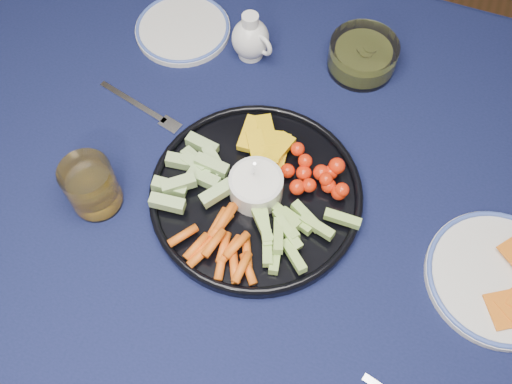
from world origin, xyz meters
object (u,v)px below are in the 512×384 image
(juice_tumbler, at_px, (92,188))
(pickle_bowl, at_px, (362,57))
(cheese_plate, at_px, (499,277))
(dining_table, at_px, (228,194))
(creamer_pitcher, at_px, (251,39))
(side_plate_extra, at_px, (183,29))
(crudite_platter, at_px, (254,192))

(juice_tumbler, bearing_deg, pickle_bowl, 52.91)
(juice_tumbler, bearing_deg, cheese_plate, 8.63)
(dining_table, distance_m, juice_tumbler, 0.25)
(creamer_pitcher, bearing_deg, juice_tumbler, -107.52)
(side_plate_extra, bearing_deg, crudite_platter, -48.30)
(creamer_pitcher, height_order, cheese_plate, creamer_pitcher)
(juice_tumbler, relative_size, side_plate_extra, 0.53)
(crudite_platter, height_order, cheese_plate, crudite_platter)
(pickle_bowl, distance_m, side_plate_extra, 0.35)
(dining_table, relative_size, cheese_plate, 7.42)
(dining_table, bearing_deg, cheese_plate, -4.05)
(crudite_platter, bearing_deg, side_plate_extra, 131.70)
(dining_table, height_order, juice_tumbler, juice_tumbler)
(crudite_platter, height_order, pickle_bowl, crudite_platter)
(dining_table, height_order, crudite_platter, crudite_platter)
(dining_table, height_order, pickle_bowl, pickle_bowl)
(crudite_platter, bearing_deg, creamer_pitcher, 112.13)
(crudite_platter, xyz_separation_m, creamer_pitcher, (-0.12, 0.29, 0.02))
(creamer_pitcher, xyz_separation_m, cheese_plate, (0.52, -0.29, -0.03))
(crudite_platter, relative_size, cheese_plate, 1.57)
(juice_tumbler, bearing_deg, crudite_platter, 22.05)
(pickle_bowl, relative_size, cheese_plate, 0.57)
(pickle_bowl, height_order, cheese_plate, pickle_bowl)
(juice_tumbler, distance_m, side_plate_extra, 0.40)
(creamer_pitcher, xyz_separation_m, side_plate_extra, (-0.15, 0.01, -0.03))
(dining_table, bearing_deg, pickle_bowl, 63.13)
(pickle_bowl, xyz_separation_m, juice_tumbler, (-0.33, -0.43, 0.02))
(dining_table, relative_size, side_plate_extra, 8.92)
(dining_table, bearing_deg, juice_tumbler, -143.12)
(creamer_pitcher, xyz_separation_m, juice_tumbler, (-0.12, -0.39, 0.00))
(pickle_bowl, relative_size, juice_tumbler, 1.30)
(dining_table, height_order, side_plate_extra, side_plate_extra)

